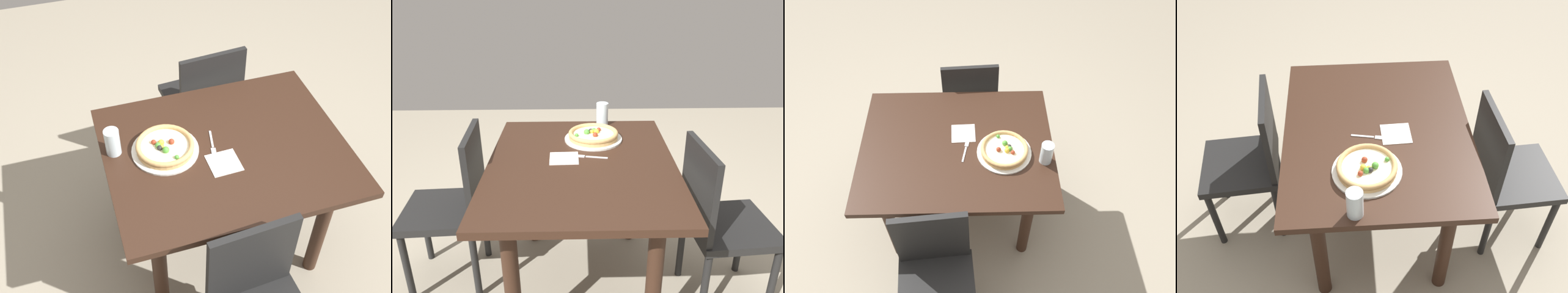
# 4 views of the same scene
# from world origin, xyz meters

# --- Properties ---
(ground_plane) EXTENTS (6.00, 6.00, 0.00)m
(ground_plane) POSITION_xyz_m (0.00, 0.00, 0.00)
(ground_plane) COLOR #9E937F
(dining_table) EXTENTS (1.12, 0.90, 0.75)m
(dining_table) POSITION_xyz_m (0.00, 0.00, 0.62)
(dining_table) COLOR #331E14
(dining_table) RESTS_ON ground
(chair_near) EXTENTS (0.43, 0.43, 0.88)m
(chair_near) POSITION_xyz_m (-0.11, -0.66, 0.48)
(chair_near) COLOR black
(chair_near) RESTS_ON ground
(chair_far) EXTENTS (0.42, 0.42, 0.88)m
(chair_far) POSITION_xyz_m (0.07, 0.66, 0.48)
(chair_far) COLOR black
(chair_far) RESTS_ON ground
(plate) EXTENTS (0.31, 0.31, 0.01)m
(plate) POSITION_xyz_m (0.27, -0.07, 0.75)
(plate) COLOR silver
(plate) RESTS_ON dining_table
(pizza) EXTENTS (0.27, 0.27, 0.05)m
(pizza) POSITION_xyz_m (0.27, -0.07, 0.78)
(pizza) COLOR tan
(pizza) RESTS_ON plate
(fork) EXTENTS (0.05, 0.17, 0.00)m
(fork) POSITION_xyz_m (0.05, -0.03, 0.75)
(fork) COLOR silver
(fork) RESTS_ON dining_table
(drinking_glass) EXTENTS (0.07, 0.07, 0.13)m
(drinking_glass) POSITION_xyz_m (0.50, -0.13, 0.81)
(drinking_glass) COLOR silver
(drinking_glass) RESTS_ON dining_table
(napkin) EXTENTS (0.14, 0.14, 0.00)m
(napkin) POSITION_xyz_m (0.04, 0.09, 0.75)
(napkin) COLOR white
(napkin) RESTS_ON dining_table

